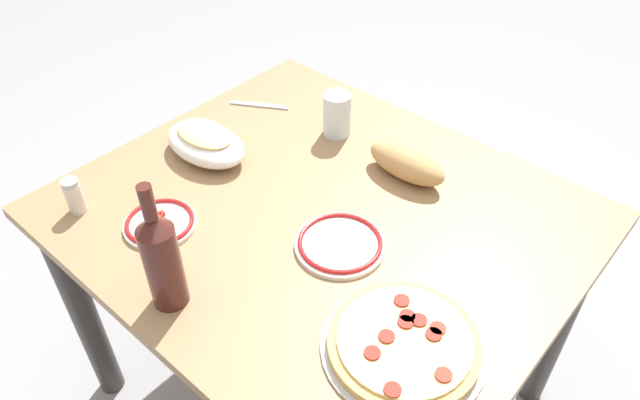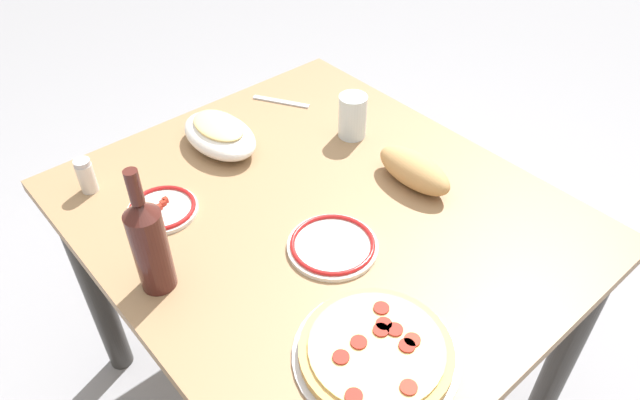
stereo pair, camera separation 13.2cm
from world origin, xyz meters
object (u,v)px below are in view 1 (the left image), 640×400
Objects in this scene: dining_table at (320,249)px; wine_bottle at (162,259)px; pepperoni_pizza at (404,343)px; spice_shaker at (74,196)px; baked_pasta_dish at (205,142)px; side_plate_near at (340,244)px; water_glass at (337,114)px; side_plate_far at (160,223)px; bread_loaf at (407,163)px.

wine_bottle is (-0.04, -0.39, 0.24)m from dining_table.
pepperoni_pizza is 3.45× the size of spice_shaker.
baked_pasta_dish reaches higher than side_plate_near.
dining_table is 0.19m from side_plate_near.
dining_table is at bearing 83.42° from wine_bottle.
wine_bottle is at bearing -115.24° from side_plate_near.
water_glass reaches higher than dining_table.
dining_table is 0.46m from wine_bottle.
side_plate_far is (-0.59, -0.09, -0.01)m from pepperoni_pizza.
side_plate_far is at bearing -96.33° from water_glass.
spice_shaker is at bearing -166.64° from pepperoni_pizza.
side_plate_far is (-0.19, 0.11, -0.11)m from wine_bottle.
bread_loaf is at bearing 50.88° from spice_shaker.
dining_table is 9.44× the size of water_glass.
dining_table is 6.89× the size of side_plate_far.
side_plate_far is at bearing -171.08° from pepperoni_pizza.
side_plate_near is at bearing 30.32° from spice_shaker.
pepperoni_pizza reaches higher than side_plate_near.
bread_loaf is (0.12, 0.62, -0.07)m from wine_bottle.
bread_loaf is (0.43, 0.26, -0.00)m from baked_pasta_dish.
water_glass is at bearing 123.21° from dining_table.
side_plate_far is at bearing -147.77° from side_plate_near.
baked_pasta_dish is at bearing -174.88° from dining_table.
bread_loaf is (-0.04, 0.29, 0.03)m from side_plate_near.
pepperoni_pizza is 1.54× the size of side_plate_near.
pepperoni_pizza is 1.25× the size of baked_pasta_dish.
wine_bottle reaches higher than side_plate_far.
water_glass reaches higher than spice_shaker.
pepperoni_pizza is 0.60m from side_plate_far.
side_plate_near is at bearing 154.13° from pepperoni_pizza.
baked_pasta_dish reaches higher than dining_table.
baked_pasta_dish is 0.27m from side_plate_far.
dining_table is 5.71× the size of side_plate_near.
side_plate_far is (-0.23, -0.27, 0.14)m from dining_table.
side_plate_near is (-0.25, 0.12, -0.01)m from pepperoni_pizza.
dining_table is at bearing 5.12° from baked_pasta_dish.
baked_pasta_dish is 1.49× the size of side_plate_far.
bread_loaf reaches higher than dining_table.
wine_bottle is at bearing -3.41° from spice_shaker.
water_glass is 0.60× the size of side_plate_near.
pepperoni_pizza reaches higher than side_plate_far.
pepperoni_pizza is at bearing 26.90° from wine_bottle.
water_glass is 0.43m from side_plate_near.
wine_bottle is at bearing -31.24° from side_plate_far.
side_plate_near is at bearing -28.60° from dining_table.
side_plate_near is at bearing 32.23° from side_plate_far.
baked_pasta_dish is 2.76× the size of spice_shaker.
baked_pasta_dish is 0.47m from side_plate_near.
side_plate_far is (0.13, -0.24, -0.03)m from baked_pasta_dish.
spice_shaker reaches higher than pepperoni_pizza.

